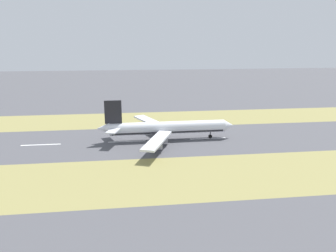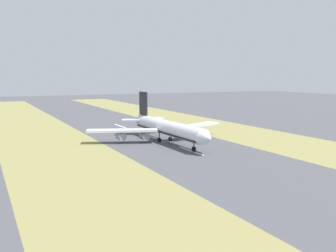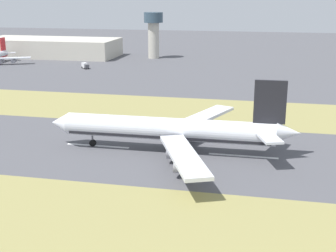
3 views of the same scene
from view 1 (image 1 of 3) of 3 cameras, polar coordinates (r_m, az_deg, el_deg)
name	(u,v)px [view 1 (image 1 of 3)]	position (r m, az deg, el deg)	size (l,w,h in m)	color
ground_plane	(161,140)	(159.90, -1.25, -2.49)	(800.00, 800.00, 0.00)	#4C4C51
grass_median_west	(153,119)	(203.15, -2.60, 1.22)	(40.00, 600.00, 0.01)	olive
grass_median_east	(174,177)	(117.96, 1.11, -8.88)	(40.00, 600.00, 0.01)	olive
centreline_dash_near	(41,145)	(164.15, -21.28, -3.06)	(1.20, 18.00, 0.01)	silver
centreline_dash_mid	(127,141)	(159.09, -7.16, -2.69)	(1.20, 18.00, 0.01)	silver
centreline_dash_far	(208,138)	(163.94, 6.97, -2.16)	(1.20, 18.00, 0.01)	silver
airplane_main_jet	(164,128)	(158.62, -0.68, -0.37)	(64.13, 67.06, 20.20)	silver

